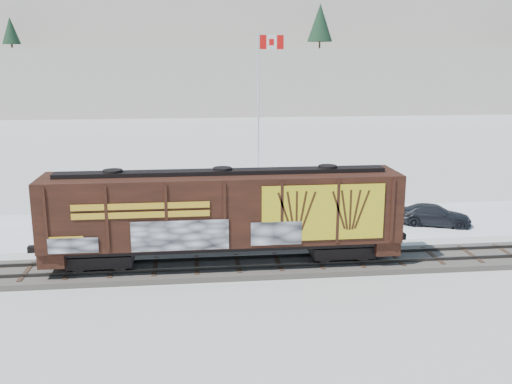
{
  "coord_description": "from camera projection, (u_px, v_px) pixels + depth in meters",
  "views": [
    {
      "loc": [
        -4.08,
        -26.36,
        10.01
      ],
      "look_at": [
        -0.75,
        3.0,
        3.15
      ],
      "focal_mm": 40.0,
      "sensor_mm": 36.0,
      "label": 1
    }
  ],
  "objects": [
    {
      "name": "flagpole",
      "position": [
        260.0,
        136.0,
        42.61
      ],
      "size": [
        2.3,
        0.9,
        11.97
      ],
      "color": "silver",
      "rests_on": "ground"
    },
    {
      "name": "car_dark",
      "position": [
        434.0,
        215.0,
        35.22
      ],
      "size": [
        4.72,
        3.14,
        1.27
      ],
      "primitive_type": "imported",
      "rotation": [
        0.0,
        0.0,
        1.23
      ],
      "color": "black",
      "rests_on": "parking_strip"
    },
    {
      "name": "car_white",
      "position": [
        348.0,
        217.0,
        34.4
      ],
      "size": [
        4.85,
        2.73,
        1.51
      ],
      "primitive_type": "imported",
      "rotation": [
        0.0,
        0.0,
        1.83
      ],
      "color": "silver",
      "rests_on": "parking_strip"
    },
    {
      "name": "car_silver",
      "position": [
        217.0,
        221.0,
        33.39
      ],
      "size": [
        4.64,
        2.1,
        1.55
      ],
      "primitive_type": "imported",
      "rotation": [
        0.0,
        0.0,
        1.63
      ],
      "color": "#B0B3B8",
      "rests_on": "parking_strip"
    },
    {
      "name": "parking_strip",
      "position": [
        260.0,
        224.0,
        35.48
      ],
      "size": [
        40.0,
        8.0,
        0.03
      ],
      "primitive_type": "cube",
      "color": "white",
      "rests_on": "ground"
    },
    {
      "name": "hopper_railcar",
      "position": [
        223.0,
        211.0,
        27.26
      ],
      "size": [
        16.87,
        3.06,
        4.54
      ],
      "color": "black",
      "rests_on": "rail_track"
    },
    {
      "name": "hillside",
      "position": [
        204.0,
        44.0,
        160.28
      ],
      "size": [
        360.0,
        110.0,
        93.0
      ],
      "color": "white",
      "rests_on": "ground"
    },
    {
      "name": "rail_track",
      "position": [
        278.0,
        264.0,
        28.19
      ],
      "size": [
        50.0,
        3.4,
        0.43
      ],
      "color": "#59544C",
      "rests_on": "ground"
    },
    {
      "name": "ground",
      "position": [
        278.0,
        267.0,
        28.23
      ],
      "size": [
        500.0,
        500.0,
        0.0
      ],
      "primitive_type": "plane",
      "color": "white",
      "rests_on": "ground"
    }
  ]
}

